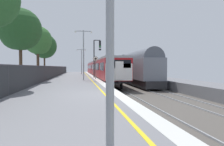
{
  "coord_description": "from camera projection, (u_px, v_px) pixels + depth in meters",
  "views": [
    {
      "loc": [
        -1.74,
        -11.48,
        1.51
      ],
      "look_at": [
        1.38,
        8.02,
        0.94
      ],
      "focal_mm": 32.88,
      "sensor_mm": 36.0,
      "label": 1
    }
  ],
  "objects": [
    {
      "name": "ground",
      "position": [
        155.0,
        103.0,
        12.08
      ],
      "size": [
        17.4,
        110.0,
        1.21
      ],
      "color": "slate"
    },
    {
      "name": "commuter_train_at_platform",
      "position": [
        99.0,
        68.0,
        40.09
      ],
      "size": [
        2.83,
        41.27,
        3.81
      ],
      "color": "maroon",
      "rests_on": "ground"
    },
    {
      "name": "freight_train_adjacent_track",
      "position": [
        113.0,
        67.0,
        47.77
      ],
      "size": [
        2.6,
        54.39,
        4.63
      ],
      "color": "#232326",
      "rests_on": "ground"
    },
    {
      "name": "signal_gantry",
      "position": [
        96.0,
        54.0,
        29.1
      ],
      "size": [
        1.1,
        0.24,
        5.37
      ],
      "color": "#47474C",
      "rests_on": "ground"
    },
    {
      "name": "speed_limit_sign",
      "position": [
        96.0,
        65.0,
        25.2
      ],
      "size": [
        0.59,
        0.08,
        2.84
      ],
      "color": "#59595B",
      "rests_on": "ground"
    },
    {
      "name": "platform_lamp_mid",
      "position": [
        84.0,
        51.0,
        23.38
      ],
      "size": [
        2.0,
        0.2,
        5.69
      ],
      "color": "#93999E",
      "rests_on": "ground"
    },
    {
      "name": "platform_lamp_far",
      "position": [
        82.0,
        59.0,
        43.46
      ],
      "size": [
        2.0,
        0.2,
        5.31
      ],
      "color": "#93999E",
      "rests_on": "ground"
    },
    {
      "name": "platform_back_fence",
      "position": [
        8.0,
        79.0,
        10.76
      ],
      "size": [
        0.07,
        99.0,
        1.65
      ],
      "color": "#282B2D",
      "rests_on": "ground"
    },
    {
      "name": "background_tree_centre",
      "position": [
        19.0,
        31.0,
        21.74
      ],
      "size": [
        4.44,
        4.44,
        7.73
      ],
      "color": "#473323",
      "rests_on": "ground"
    },
    {
      "name": "background_tree_right",
      "position": [
        44.0,
        47.0,
        38.74
      ],
      "size": [
        4.61,
        4.61,
        7.75
      ],
      "color": "#473323",
      "rests_on": "ground"
    },
    {
      "name": "background_tree_back",
      "position": [
        38.0,
        41.0,
        32.62
      ],
      "size": [
        4.45,
        4.45,
        8.02
      ],
      "color": "#473323",
      "rests_on": "ground"
    }
  ]
}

